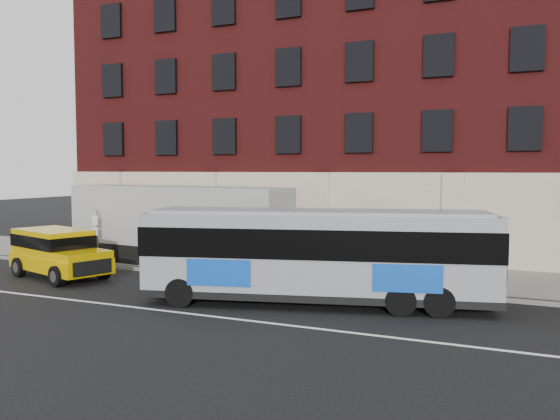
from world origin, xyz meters
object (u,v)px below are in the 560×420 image
at_px(city_bus, 318,253).
at_px(yellow_suv, 57,250).
at_px(sign_pole, 97,234).
at_px(shipping_container, 177,228).

height_order(city_bus, yellow_suv, city_bus).
height_order(sign_pole, city_bus, city_bus).
bearing_deg(yellow_suv, shipping_container, 52.27).
relative_size(sign_pole, yellow_suv, 0.49).
bearing_deg(yellow_suv, sign_pole, 98.60).
xyz_separation_m(sign_pole, shipping_container, (3.44, 1.13, 0.31)).
relative_size(city_bus, yellow_suv, 2.20).
bearing_deg(city_bus, sign_pole, 165.44).
height_order(sign_pole, shipping_container, shipping_container).
xyz_separation_m(sign_pole, city_bus, (11.51, -2.99, 0.21)).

